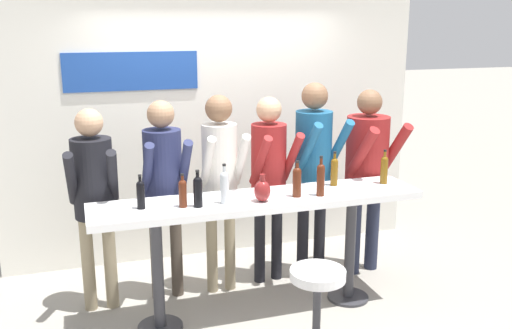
{
  "coord_description": "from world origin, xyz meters",
  "views": [
    {
      "loc": [
        -1.34,
        -4.13,
        2.4
      ],
      "look_at": [
        0.0,
        0.08,
        1.27
      ],
      "focal_mm": 40.0,
      "sensor_mm": 36.0,
      "label": 1
    }
  ],
  "objects_px": {
    "person_center": "(269,168)",
    "person_right": "(367,162)",
    "wine_bottle_3": "(321,178)",
    "wine_bottle_4": "(198,190)",
    "person_center_left": "(220,170)",
    "wine_bottle_2": "(384,168)",
    "wine_bottle_0": "(297,180)",
    "decorative_vase": "(262,190)",
    "tasting_table": "(259,216)",
    "wine_bottle_6": "(141,193)",
    "person_far_left": "(94,187)",
    "wine_bottle_5": "(224,186)",
    "person_left": "(164,177)",
    "wine_bottle_1": "(334,170)",
    "bar_stool": "(317,298)",
    "wine_bottle_7": "(183,192)",
    "person_center_right": "(314,158)"
  },
  "relations": [
    {
      "from": "tasting_table",
      "to": "person_right",
      "type": "height_order",
      "value": "person_right"
    },
    {
      "from": "wine_bottle_7",
      "to": "decorative_vase",
      "type": "relative_size",
      "value": 1.19
    },
    {
      "from": "tasting_table",
      "to": "wine_bottle_6",
      "type": "height_order",
      "value": "wine_bottle_6"
    },
    {
      "from": "person_right",
      "to": "wine_bottle_1",
      "type": "xyz_separation_m",
      "value": [
        -0.51,
        -0.36,
        0.05
      ]
    },
    {
      "from": "person_center",
      "to": "wine_bottle_2",
      "type": "xyz_separation_m",
      "value": [
        0.87,
        -0.52,
        0.06
      ]
    },
    {
      "from": "person_center_right",
      "to": "person_right",
      "type": "height_order",
      "value": "person_center_right"
    },
    {
      "from": "tasting_table",
      "to": "wine_bottle_1",
      "type": "xyz_separation_m",
      "value": [
        0.71,
        0.12,
        0.29
      ]
    },
    {
      "from": "person_center_right",
      "to": "wine_bottle_5",
      "type": "bearing_deg",
      "value": -156.36
    },
    {
      "from": "bar_stool",
      "to": "wine_bottle_3",
      "type": "xyz_separation_m",
      "value": [
        0.26,
        0.57,
        0.73
      ]
    },
    {
      "from": "person_center_left",
      "to": "wine_bottle_2",
      "type": "height_order",
      "value": "person_center_left"
    },
    {
      "from": "wine_bottle_1",
      "to": "decorative_vase",
      "type": "xyz_separation_m",
      "value": [
        -0.72,
        -0.23,
        -0.04
      ]
    },
    {
      "from": "wine_bottle_2",
      "to": "wine_bottle_4",
      "type": "height_order",
      "value": "wine_bottle_2"
    },
    {
      "from": "wine_bottle_1",
      "to": "tasting_table",
      "type": "bearing_deg",
      "value": -170.24
    },
    {
      "from": "person_center_left",
      "to": "wine_bottle_2",
      "type": "xyz_separation_m",
      "value": [
        1.34,
        -0.45,
        0.02
      ]
    },
    {
      "from": "wine_bottle_4",
      "to": "wine_bottle_7",
      "type": "bearing_deg",
      "value": 164.53
    },
    {
      "from": "person_center",
      "to": "wine_bottle_5",
      "type": "bearing_deg",
      "value": -138.28
    },
    {
      "from": "tasting_table",
      "to": "person_far_left",
      "type": "xyz_separation_m",
      "value": [
        -1.25,
        0.48,
        0.22
      ]
    },
    {
      "from": "person_far_left",
      "to": "wine_bottle_5",
      "type": "relative_size",
      "value": 5.47
    },
    {
      "from": "tasting_table",
      "to": "decorative_vase",
      "type": "height_order",
      "value": "decorative_vase"
    },
    {
      "from": "wine_bottle_3",
      "to": "wine_bottle_4",
      "type": "distance_m",
      "value": 1.0
    },
    {
      "from": "person_left",
      "to": "person_center_left",
      "type": "relative_size",
      "value": 0.98
    },
    {
      "from": "wine_bottle_3",
      "to": "wine_bottle_4",
      "type": "relative_size",
      "value": 1.14
    },
    {
      "from": "tasting_table",
      "to": "person_left",
      "type": "relative_size",
      "value": 1.53
    },
    {
      "from": "wine_bottle_0",
      "to": "wine_bottle_4",
      "type": "height_order",
      "value": "wine_bottle_0"
    },
    {
      "from": "wine_bottle_4",
      "to": "wine_bottle_6",
      "type": "height_order",
      "value": "wine_bottle_4"
    },
    {
      "from": "person_left",
      "to": "wine_bottle_7",
      "type": "relative_size",
      "value": 6.72
    },
    {
      "from": "person_center",
      "to": "person_right",
      "type": "xyz_separation_m",
      "value": [
        0.94,
        -0.08,
        0.0
      ]
    },
    {
      "from": "wine_bottle_0",
      "to": "wine_bottle_3",
      "type": "bearing_deg",
      "value": -9.93
    },
    {
      "from": "person_center_left",
      "to": "wine_bottle_6",
      "type": "distance_m",
      "value": 0.89
    },
    {
      "from": "wine_bottle_0",
      "to": "decorative_vase",
      "type": "relative_size",
      "value": 1.34
    },
    {
      "from": "bar_stool",
      "to": "wine_bottle_0",
      "type": "relative_size",
      "value": 2.22
    },
    {
      "from": "bar_stool",
      "to": "wine_bottle_2",
      "type": "xyz_separation_m",
      "value": [
        0.92,
        0.73,
        0.71
      ]
    },
    {
      "from": "wine_bottle_4",
      "to": "person_center_left",
      "type": "bearing_deg",
      "value": 61.37
    },
    {
      "from": "person_far_left",
      "to": "person_center_right",
      "type": "bearing_deg",
      "value": 5.03
    },
    {
      "from": "person_center",
      "to": "person_right",
      "type": "height_order",
      "value": "person_right"
    },
    {
      "from": "wine_bottle_6",
      "to": "person_left",
      "type": "bearing_deg",
      "value": 64.44
    },
    {
      "from": "person_center_left",
      "to": "wine_bottle_1",
      "type": "bearing_deg",
      "value": -22.83
    },
    {
      "from": "wine_bottle_6",
      "to": "decorative_vase",
      "type": "relative_size",
      "value": 1.2
    },
    {
      "from": "wine_bottle_3",
      "to": "wine_bottle_6",
      "type": "distance_m",
      "value": 1.42
    },
    {
      "from": "person_right",
      "to": "wine_bottle_4",
      "type": "relative_size",
      "value": 6.17
    },
    {
      "from": "bar_stool",
      "to": "wine_bottle_4",
      "type": "xyz_separation_m",
      "value": [
        -0.73,
        0.6,
        0.71
      ]
    },
    {
      "from": "person_center_left",
      "to": "wine_bottle_4",
      "type": "distance_m",
      "value": 0.66
    },
    {
      "from": "tasting_table",
      "to": "wine_bottle_6",
      "type": "relative_size",
      "value": 10.12
    },
    {
      "from": "person_center",
      "to": "wine_bottle_5",
      "type": "xyz_separation_m",
      "value": [
        -0.58,
        -0.63,
        0.07
      ]
    },
    {
      "from": "person_center_right",
      "to": "wine_bottle_4",
      "type": "height_order",
      "value": "person_center_right"
    },
    {
      "from": "person_far_left",
      "to": "person_center",
      "type": "relative_size",
      "value": 0.99
    },
    {
      "from": "tasting_table",
      "to": "wine_bottle_7",
      "type": "xyz_separation_m",
      "value": [
        -0.62,
        -0.06,
        0.28
      ]
    },
    {
      "from": "person_center",
      "to": "decorative_vase",
      "type": "xyz_separation_m",
      "value": [
        -0.29,
        -0.67,
        0.01
      ]
    },
    {
      "from": "wine_bottle_0",
      "to": "wine_bottle_7",
      "type": "bearing_deg",
      "value": 178.75
    },
    {
      "from": "person_right",
      "to": "wine_bottle_0",
      "type": "distance_m",
      "value": 1.09
    }
  ]
}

